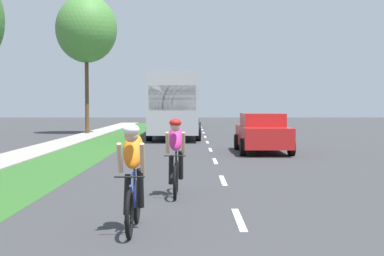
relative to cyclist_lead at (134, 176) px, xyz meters
The scene contains 10 objects.
ground_plane 13.30m from the cyclist_lead, 82.99° to the left, with size 120.00×120.00×0.00m, color #38383A.
grass_verge 13.61m from the cyclist_lead, 104.18° to the left, with size 2.37×70.00×0.01m, color #2D6026.
sidewalk_concrete 14.24m from the cyclist_lead, 112.12° to the left, with size 1.68×70.00×0.10m, color #9E998E.
lane_markings_center 17.27m from the cyclist_lead, 84.61° to the left, with size 0.12×53.13×0.01m.
cyclist_lead is the anchor object (origin of this frame).
cyclist_trailing 3.22m from the cyclist_lead, 80.47° to the left, with size 0.42×1.72×1.58m.
sedan_red 13.96m from the cyclist_lead, 75.08° to the left, with size 1.98×4.30×1.52m.
bus_silver 24.19m from the cyclist_lead, 90.17° to the left, with size 2.78×11.60×3.48m.
pickup_dark_green 39.74m from the cyclist_lead, 89.75° to the left, with size 2.22×5.10×1.64m.
street_tree_far 28.44m from the cyclist_lead, 101.98° to the left, with size 3.84×3.84×8.73m.
Camera 1 is at (-0.76, -1.30, 1.85)m, focal length 52.38 mm.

